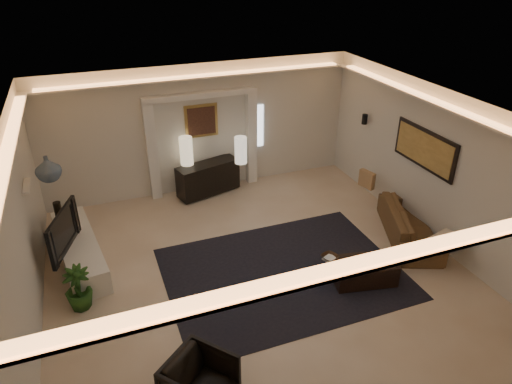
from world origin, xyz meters
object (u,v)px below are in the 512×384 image
object	(u,v)px
coffee_table	(364,271)
armchair	(200,384)
sofa	(410,224)
console	(208,178)

from	to	relation	value
coffee_table	armchair	distance (m)	3.47
coffee_table	armchair	size ratio (longest dim) A/B	1.35
armchair	sofa	bearing A→B (deg)	-14.99
console	sofa	xyz separation A→B (m)	(3.15, -3.16, -0.10)
sofa	coffee_table	bearing A→B (deg)	140.97
console	armchair	bearing A→B (deg)	-122.25
sofa	armchair	bearing A→B (deg)	137.44
console	coffee_table	world-z (taller)	console
console	coffee_table	xyz separation A→B (m)	(1.59, -4.00, -0.20)
coffee_table	armchair	bearing A→B (deg)	-145.59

